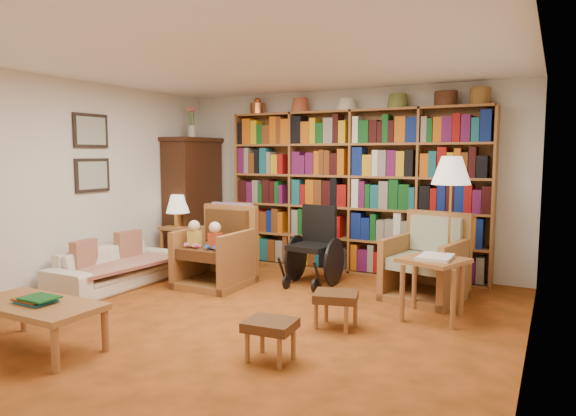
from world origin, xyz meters
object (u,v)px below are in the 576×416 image
Objects in this scene: side_table_papers at (433,268)px; coffee_table at (37,308)px; sofa at (116,267)px; side_table_lamp at (178,236)px; armchair_leather at (220,252)px; floor_lamp at (451,176)px; footstool_b at (270,328)px; wheelchair at (314,248)px; footstool_a at (336,299)px; armchair_sage at (427,265)px.

coffee_table is (-2.71, -2.34, -0.15)m from side_table_papers.
side_table_lamp reaches higher than sofa.
floor_lamp is at bearing 12.71° from armchair_leather.
wheelchair is at bearing 106.79° from footstool_b.
sofa is 2.95m from footstool_a.
footstool_a is at bearing -58.27° from wheelchair.
floor_lamp reaches higher than armchair_sage.
side_table_lamp is 3.36m from footstool_a.
floor_lamp is 1.14m from side_table_papers.
coffee_table is at bearing -109.76° from wheelchair.
side_table_lamp is 0.60× the size of armchair_sage.
footstool_a is (0.87, -1.41, -0.17)m from wheelchair.
side_table_lamp is 0.51× the size of coffee_table.
sofa reaches higher than coffee_table.
footstool_b is at bearing -39.44° from side_table_lamp.
sofa is 1.31m from side_table_lamp.
footstool_a is at bearing -136.67° from side_table_papers.
armchair_sage reaches higher than coffee_table.
floor_lamp is at bearing 48.64° from coffee_table.
armchair_sage reaches higher than footstool_b.
footstool_a is at bearing -117.38° from floor_lamp.
side_table_papers is at bearing -90.69° from floor_lamp.
armchair_sage is 2.02× the size of footstool_a.
armchair_leather is 1.18m from wheelchair.
sofa is 1.05× the size of floor_lamp.
coffee_table reaches higher than footstool_b.
coffee_table is (0.97, -1.78, 0.11)m from sofa.
coffee_table is at bearing -70.80° from side_table_lamp.
armchair_sage is at bearing 106.73° from side_table_papers.
floor_lamp reaches higher than side_table_lamp.
floor_lamp is (3.69, 1.31, 1.13)m from sofa.
footstool_a is 1.17× the size of footstool_b.
armchair_leather is 2.44× the size of footstool_b.
armchair_sage is 2.48m from footstool_b.
coffee_table is at bearing -140.10° from footstool_a.
armchair_leather reaches higher than coffee_table.
armchair_leather is at bearing -150.96° from wheelchair.
armchair_sage is 1.03m from floor_lamp.
side_table_lamp is at bearing 3.37° from sofa.
wheelchair is (1.03, 0.57, 0.04)m from armchair_leather.
footstool_b is at bearing -105.80° from armchair_sage.
coffee_table is (-1.81, -0.70, 0.09)m from footstool_b.
wheelchair is 2.40× the size of footstool_b.
side_table_lamp is 0.36× the size of floor_lamp.
armchair_sage is 2.36× the size of footstool_b.
armchair_sage is at bearing 0.96° from wheelchair.
floor_lamp is (1.62, 0.02, 0.93)m from wheelchair.
armchair_leather reaches higher than side_table_lamp.
side_table_lamp is (-0.10, 1.30, 0.18)m from sofa.
floor_lamp is 4.24m from coffee_table.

